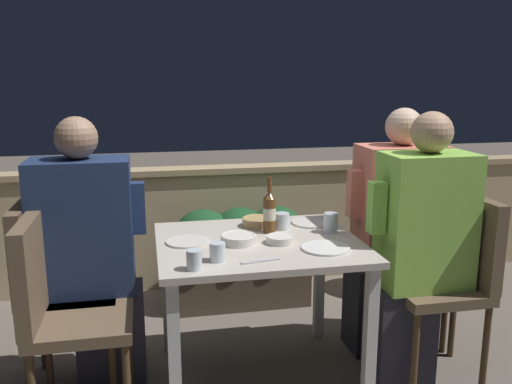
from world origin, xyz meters
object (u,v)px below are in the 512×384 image
object	(u,v)px
chair_left_far	(49,277)
chair_right_far	(425,248)
chair_left_near	(57,301)
person_navy_jumper	(92,255)
potted_plant	(414,225)
person_coral_top	(392,232)
chair_right_near	(453,268)
person_green_blouse	(418,249)
beer_bottle	(269,212)

from	to	relation	value
chair_left_far	chair_right_far	xyz separation A→B (m)	(1.91, 0.05, 0.00)
chair_left_near	person_navy_jumper	xyz separation A→B (m)	(0.12, 0.29, 0.09)
person_navy_jumper	chair_right_far	distance (m)	1.72
person_navy_jumper	chair_left_near	bearing A→B (deg)	-112.78
potted_plant	person_coral_top	bearing A→B (deg)	-125.71
chair_left_far	chair_right_near	size ratio (longest dim) A/B	1.00
person_navy_jumper	person_coral_top	size ratio (longest dim) A/B	0.99
chair_left_near	person_navy_jumper	distance (m)	0.32
person_green_blouse	beer_bottle	world-z (taller)	person_green_blouse
chair_right_far	potted_plant	distance (m)	0.74
chair_right_far	beer_bottle	xyz separation A→B (m)	(-0.87, -0.05, 0.26)
chair_left_far	person_coral_top	xyz separation A→B (m)	(1.72, 0.05, 0.10)
person_navy_jumper	potted_plant	distance (m)	2.14
chair_left_far	person_green_blouse	world-z (taller)	person_green_blouse
potted_plant	chair_right_near	bearing A→B (deg)	-107.43
person_coral_top	beer_bottle	world-z (taller)	person_coral_top
person_coral_top	chair_left_near	bearing A→B (deg)	-168.40
beer_bottle	potted_plant	bearing A→B (deg)	31.92
chair_left_near	chair_left_far	size ratio (longest dim) A/B	1.00
chair_left_far	chair_right_far	world-z (taller)	same
chair_left_near	beer_bottle	size ratio (longest dim) A/B	3.25
person_green_blouse	beer_bottle	size ratio (longest dim) A/B	4.71
person_navy_jumper	person_coral_top	bearing A→B (deg)	1.91
chair_left_near	potted_plant	size ratio (longest dim) A/B	1.18
chair_right_near	person_navy_jumper	bearing A→B (deg)	171.34
potted_plant	person_green_blouse	bearing A→B (deg)	-117.12
chair_right_far	person_coral_top	size ratio (longest dim) A/B	0.69
person_navy_jumper	person_green_blouse	xyz separation A→B (m)	(1.50, -0.26, 0.01)
beer_bottle	chair_right_near	bearing A→B (deg)	-16.95
chair_right_near	potted_plant	distance (m)	1.03
person_green_blouse	beer_bottle	xyz separation A→B (m)	(-0.66, 0.26, 0.15)
chair_right_near	person_coral_top	world-z (taller)	person_coral_top
chair_left_far	potted_plant	world-z (taller)	chair_left_far
chair_right_far	chair_left_near	bearing A→B (deg)	-169.60
person_navy_jumper	beer_bottle	bearing A→B (deg)	0.10
chair_left_near	person_green_blouse	bearing A→B (deg)	0.98
chair_right_near	person_coral_top	distance (m)	0.37
chair_left_near	person_coral_top	world-z (taller)	person_coral_top
chair_left_far	beer_bottle	distance (m)	1.07
chair_left_far	beer_bottle	size ratio (longest dim) A/B	3.25
chair_right_far	chair_left_far	bearing A→B (deg)	-178.48
person_green_blouse	potted_plant	xyz separation A→B (m)	(0.50, 0.98, -0.19)
chair_right_far	beer_bottle	distance (m)	0.91
chair_right_far	beer_bottle	world-z (taller)	beer_bottle
chair_left_near	chair_right_far	size ratio (longest dim) A/B	1.00
chair_left_far	potted_plant	distance (m)	2.32
person_coral_top	beer_bottle	distance (m)	0.70
chair_right_near	person_green_blouse	bearing A→B (deg)	-180.00
person_navy_jumper	potted_plant	bearing A→B (deg)	19.88
chair_left_near	potted_plant	xyz separation A→B (m)	(2.13, 1.01, -0.08)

